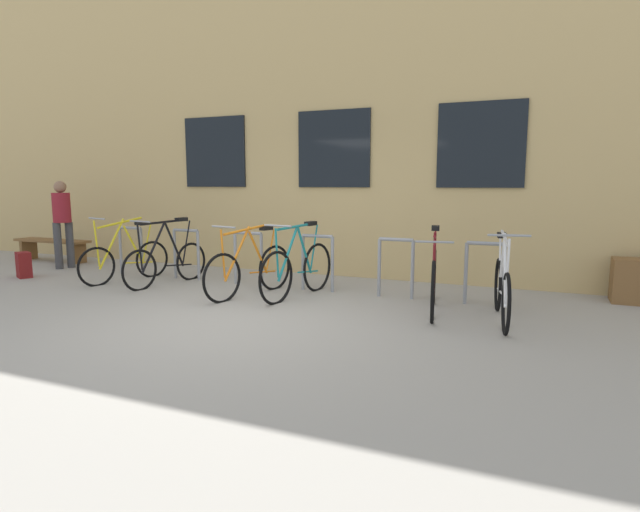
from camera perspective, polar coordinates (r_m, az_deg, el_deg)
ground_plane at (r=6.27m, az=-9.39°, el=-6.93°), size 42.00×42.00×0.00m
storefront_building at (r=12.50m, az=8.00°, el=14.06°), size 28.00×7.44×5.86m
bike_rack at (r=7.95m, az=-4.25°, el=0.08°), size 6.53×0.05×0.85m
bicycle_orange at (r=7.49m, az=-7.76°, el=-1.43°), size 0.55×1.74×1.06m
bicycle_yellow at (r=9.09m, az=-20.73°, el=-0.30°), size 0.55×1.62×1.09m
bicycle_white at (r=6.43m, az=19.50°, el=-3.39°), size 0.44×1.76×1.09m
bicycle_maroon at (r=6.65m, az=12.47°, el=-2.60°), size 0.47×1.74×1.08m
bicycle_black at (r=8.56m, az=-16.62°, el=-0.56°), size 0.45×1.68×1.07m
bicycle_teal at (r=7.33m, az=-2.46°, el=-1.42°), size 0.45×1.75×1.08m
wooden_bench at (r=11.98m, az=-27.53°, el=1.08°), size 1.77×0.40×0.46m
person_by_bench at (r=10.86m, az=-26.64°, el=3.75°), size 0.32×0.35×1.65m
backpack at (r=10.18m, az=-29.97°, el=-0.86°), size 0.34×0.30×0.44m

